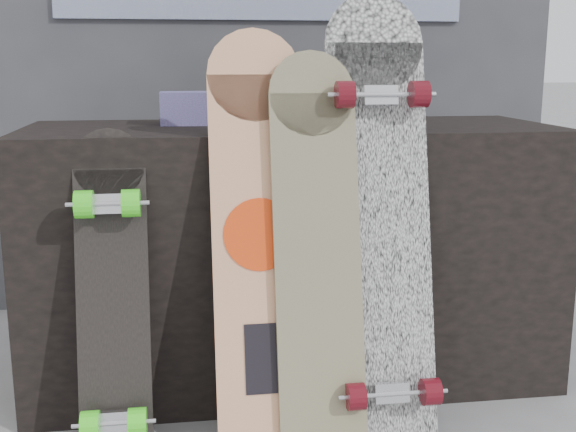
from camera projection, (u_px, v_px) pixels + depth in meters
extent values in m
cube|color=black|center=(292.00, 252.00, 2.28)|extent=(1.60, 0.60, 0.80)
cube|color=#36373C|center=(261.00, 34.00, 2.95)|extent=(2.40, 0.20, 2.20)
cube|color=#3F346A|center=(190.00, 108.00, 2.22)|extent=(0.18, 0.12, 0.10)
cube|color=#3F346A|center=(378.00, 107.00, 2.14)|extent=(0.14, 0.14, 0.12)
cube|color=#D1B78C|center=(301.00, 114.00, 2.25)|extent=(0.22, 0.10, 0.06)
cube|color=#C8AF87|center=(261.00, 265.00, 1.86)|extent=(0.25, 0.27, 0.96)
cylinder|color=#C8AF87|center=(254.00, 75.00, 1.88)|extent=(0.25, 0.08, 0.24)
cylinder|color=#EE3D0F|center=(260.00, 234.00, 1.85)|extent=(0.19, 0.05, 0.18)
cube|color=black|center=(264.00, 359.00, 1.84)|extent=(0.10, 0.05, 0.17)
cube|color=#C7BD88|center=(318.00, 275.00, 1.85)|extent=(0.23, 0.25, 0.91)
cylinder|color=#C7BD88|center=(311.00, 94.00, 1.87)|extent=(0.23, 0.07, 0.22)
cube|color=white|center=(381.00, 243.00, 1.91)|extent=(0.27, 0.27, 1.04)
cylinder|color=white|center=(374.00, 43.00, 1.92)|extent=(0.27, 0.08, 0.26)
cube|color=silver|center=(391.00, 392.00, 1.86)|extent=(0.09, 0.04, 0.06)
cylinder|color=#520B14|center=(356.00, 397.00, 1.83)|extent=(0.05, 0.07, 0.07)
cylinder|color=#520B14|center=(430.00, 392.00, 1.85)|extent=(0.05, 0.07, 0.07)
cube|color=silver|center=(380.00, 96.00, 1.88)|extent=(0.09, 0.04, 0.06)
cylinder|color=#520B14|center=(345.00, 95.00, 1.84)|extent=(0.05, 0.07, 0.07)
cylinder|color=#520B14|center=(419.00, 94.00, 1.87)|extent=(0.05, 0.07, 0.07)
cube|color=black|center=(113.00, 311.00, 1.85)|extent=(0.18, 0.19, 0.74)
cylinder|color=black|center=(109.00, 164.00, 1.85)|extent=(0.18, 0.06, 0.18)
cube|color=silver|center=(115.00, 421.00, 1.80)|extent=(0.09, 0.04, 0.06)
cylinder|color=#45F622|center=(90.00, 425.00, 1.77)|extent=(0.04, 0.07, 0.07)
cylinder|color=#45F622|center=(138.00, 422.00, 1.79)|extent=(0.05, 0.07, 0.07)
cube|color=silver|center=(109.00, 204.00, 1.81)|extent=(0.09, 0.04, 0.06)
cylinder|color=#45F622|center=(84.00, 204.00, 1.78)|extent=(0.04, 0.07, 0.07)
cylinder|color=#45F622|center=(131.00, 203.00, 1.80)|extent=(0.05, 0.07, 0.07)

